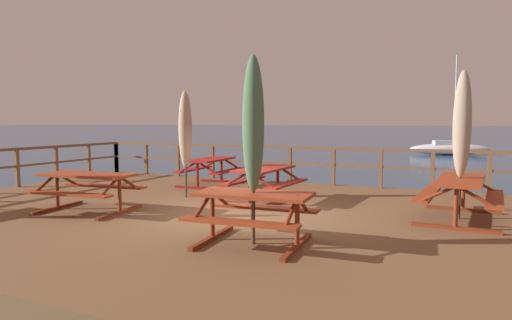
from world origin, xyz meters
name	(u,v)px	position (x,y,z in m)	size (l,w,h in m)	color
ground_plane	(241,252)	(0.00, 0.00, 0.00)	(600.00, 600.00, 0.00)	navy
wooden_deck	(241,233)	(0.00, 0.00, 0.40)	(14.75, 9.48, 0.79)	brown
railing_waterside_far	(311,159)	(0.00, 4.59, 1.51)	(14.55, 0.10, 1.09)	brown
picnic_table_mid_centre	(253,207)	(1.13, -1.90, 1.34)	(1.78, 1.50, 0.78)	#993819
picnic_table_front_right	(87,184)	(-2.90, -1.10, 1.35)	(2.01, 1.58, 0.78)	#993819
picnic_table_back_left	(460,189)	(3.92, 1.15, 1.36)	(1.55, 2.25, 0.78)	#993819
picnic_table_mid_left	(210,166)	(-2.49, 3.07, 1.34)	(1.47, 1.85, 0.78)	maroon
picnic_table_back_right	(264,177)	(-0.11, 1.41, 1.34)	(1.52, 1.86, 0.78)	maroon
patio_umbrella_tall_mid_right	(253,125)	(1.13, -1.90, 2.55)	(0.32, 0.32, 2.76)	#4C3828
patio_umbrella_tall_back_left	(185,130)	(-2.05, 1.17, 2.40)	(0.32, 0.32, 2.53)	#4C3828
patio_umbrella_tall_mid_left	(462,125)	(3.90, 1.22, 2.53)	(0.32, 0.32, 2.74)	#4C3828
sailboat_distant	(449,148)	(3.31, 30.19, 0.51)	(6.23, 3.25, 7.72)	silver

